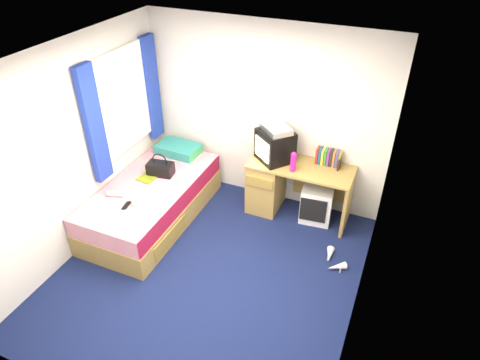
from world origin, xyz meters
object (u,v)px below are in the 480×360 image
at_px(remote_control, 126,206).
at_px(desk, 279,183).
at_px(pillow, 178,149).
at_px(magazine, 149,177).
at_px(crt_tv, 275,146).
at_px(colour_swatch_fan, 123,210).
at_px(vcr, 276,128).
at_px(storage_cube, 317,203).
at_px(water_bottle, 116,194).
at_px(white_heels, 333,261).
at_px(picture_frame, 339,164).
at_px(towel, 148,201).
at_px(pink_water_bottle, 293,163).
at_px(aerosol_can, 290,155).
at_px(bed, 152,201).
at_px(handbag, 160,168).

bearing_deg(remote_control, desk, 34.43).
bearing_deg(pillow, magazine, -93.76).
height_order(crt_tv, colour_swatch_fan, crt_tv).
bearing_deg(remote_control, vcr, 36.27).
relative_size(storage_cube, vcr, 1.26).
height_order(crt_tv, vcr, vcr).
bearing_deg(water_bottle, remote_control, -27.94).
relative_size(vcr, white_heels, 1.02).
relative_size(crt_tv, vcr, 1.43).
xyz_separation_m(picture_frame, towel, (-1.92, -1.31, -0.23)).
bearing_deg(storage_cube, pink_water_bottle, -159.15).
bearing_deg(crt_tv, storage_cube, 38.68).
relative_size(picture_frame, towel, 0.47).
relative_size(towel, colour_swatch_fan, 1.35).
distance_m(pillow, storage_cube, 2.03).
xyz_separation_m(picture_frame, pink_water_bottle, (-0.51, -0.26, 0.05)).
relative_size(crt_tv, aerosol_can, 2.89).
bearing_deg(bed, towel, -57.78).
distance_m(handbag, remote_control, 0.75).
bearing_deg(water_bottle, aerosol_can, 35.66).
bearing_deg(handbag, picture_frame, 9.66).
xyz_separation_m(storage_cube, aerosol_can, (-0.42, 0.04, 0.60)).
relative_size(remote_control, white_heels, 0.43).
bearing_deg(towel, bed, 122.22).
xyz_separation_m(colour_swatch_fan, white_heels, (2.34, 0.68, -0.51)).
bearing_deg(colour_swatch_fan, desk, 45.19).
xyz_separation_m(crt_tv, water_bottle, (-1.57, -1.22, -0.38)).
bearing_deg(picture_frame, crt_tv, -169.67).
distance_m(crt_tv, colour_swatch_fan, 1.98).
bearing_deg(remote_control, water_bottle, 143.10).
xyz_separation_m(pink_water_bottle, aerosol_can, (-0.10, 0.20, -0.02)).
bearing_deg(storage_cube, bed, -162.73).
bearing_deg(water_bottle, handbag, 69.28).
bearing_deg(white_heels, pink_water_bottle, 141.09).
height_order(aerosol_can, water_bottle, aerosol_can).
bearing_deg(handbag, bed, -101.44).
height_order(desk, white_heels, desk).
relative_size(storage_cube, magazine, 1.73).
xyz_separation_m(storage_cube, picture_frame, (0.19, 0.11, 0.58)).
xyz_separation_m(desk, remote_control, (-1.42, -1.34, 0.14)).
relative_size(magazine, white_heels, 0.74).
xyz_separation_m(pink_water_bottle, handbag, (-1.62, -0.44, -0.24)).
height_order(bed, water_bottle, water_bottle).
height_order(water_bottle, colour_swatch_fan, water_bottle).
bearing_deg(magazine, white_heels, -0.65).
xyz_separation_m(towel, white_heels, (2.13, 0.46, -0.55)).
height_order(crt_tv, water_bottle, crt_tv).
relative_size(bed, white_heels, 5.31).
relative_size(desk, handbag, 3.69).
bearing_deg(handbag, magazine, -140.92).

